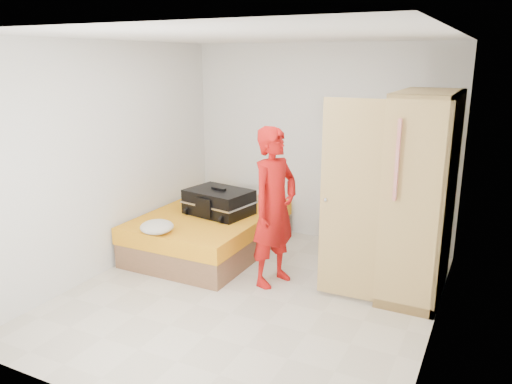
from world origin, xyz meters
The scene contains 7 objects.
room centered at (0.00, 0.00, 1.30)m, with size 4.00×4.02×2.60m.
bed centered at (-1.05, 0.90, 0.25)m, with size 1.42×2.02×0.50m.
wardrobe centered at (1.45, 0.86, 1.00)m, with size 1.17×1.20×2.10m.
person centered at (0.08, 0.40, 0.86)m, with size 0.63×0.41×1.73m, color red.
suitcase centered at (-0.93, 0.93, 0.65)m, with size 0.88×0.71×0.34m.
round_cushion centered at (-1.19, 0.00, 0.57)m, with size 0.38×0.38×0.14m, color beige.
pillow centered at (-0.99, 1.75, 0.55)m, with size 0.53×0.27×0.10m, color beige.
Camera 1 is at (2.18, -4.25, 2.41)m, focal length 35.00 mm.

